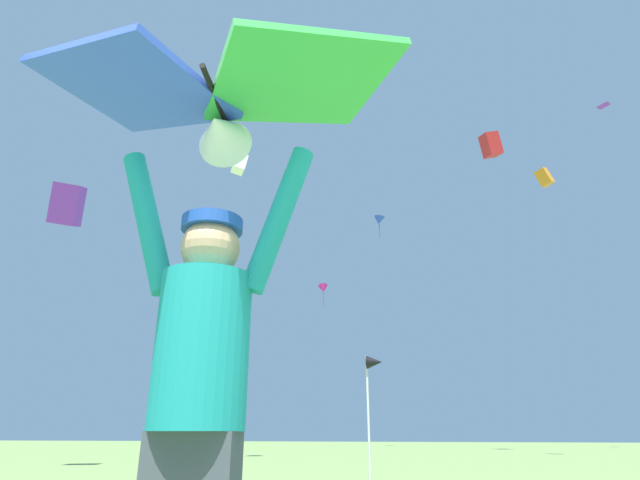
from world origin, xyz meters
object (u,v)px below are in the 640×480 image
at_px(held_stunt_kite, 218,99).
at_px(distant_kite_magenta_mid_left, 323,289).
at_px(distant_kite_purple_low_left, 603,105).
at_px(distant_kite_red_overhead_distant, 491,145).
at_px(marker_flag, 373,372).
at_px(kite_flyer_person, 199,396).
at_px(distant_kite_white_high_left, 240,164).
at_px(distant_kite_blue_high_right, 379,221).
at_px(distant_kite_orange_low_right, 544,177).
at_px(distant_kite_purple_mid_right, 67,205).

bearing_deg(held_stunt_kite, distant_kite_magenta_mid_left, 102.94).
relative_size(distant_kite_magenta_mid_left, distant_kite_purple_low_left, 1.97).
relative_size(distant_kite_red_overhead_distant, marker_flag, 0.75).
height_order(kite_flyer_person, distant_kite_white_high_left, distant_kite_white_high_left).
relative_size(distant_kite_magenta_mid_left, distant_kite_blue_high_right, 0.91).
height_order(distant_kite_orange_low_right, distant_kite_white_high_left, distant_kite_orange_low_right).
relative_size(held_stunt_kite, distant_kite_purple_mid_right, 1.14).
height_order(kite_flyer_person, distant_kite_purple_low_left, distant_kite_purple_low_left).
xyz_separation_m(distant_kite_red_overhead_distant, marker_flag, (-4.65, -17.47, -14.33)).
xyz_separation_m(distant_kite_white_high_left, distant_kite_blue_high_right, (3.10, 18.93, 5.05)).
height_order(distant_kite_purple_mid_right, distant_kite_magenta_mid_left, distant_kite_magenta_mid_left).
bearing_deg(distant_kite_purple_mid_right, distant_kite_white_high_left, 62.79).
distance_m(distant_kite_white_high_left, marker_flag, 12.91).
distance_m(distant_kite_orange_low_right, marker_flag, 16.30).
distance_m(kite_flyer_person, distant_kite_white_high_left, 18.88).
distance_m(kite_flyer_person, distant_kite_orange_low_right, 22.78).
relative_size(held_stunt_kite, distant_kite_white_high_left, 1.77).
height_order(distant_kite_orange_low_right, distant_kite_red_overhead_distant, distant_kite_red_overhead_distant).
bearing_deg(distant_kite_purple_low_left, distant_kite_white_high_left, -139.86).
bearing_deg(distant_kite_red_overhead_distant, distant_kite_purple_mid_right, -130.52).
xyz_separation_m(held_stunt_kite, distant_kite_purple_low_left, (12.19, 30.58, 19.10)).
height_order(distant_kite_magenta_mid_left, distant_kite_purple_low_left, distant_kite_purple_low_left).
distance_m(distant_kite_purple_mid_right, distant_kite_red_overhead_distant, 22.72).
relative_size(distant_kite_purple_mid_right, distant_kite_red_overhead_distant, 0.86).
bearing_deg(marker_flag, held_stunt_kite, -86.32).
bearing_deg(distant_kite_red_overhead_distant, kite_flyer_person, -99.42).
bearing_deg(held_stunt_kite, distant_kite_blue_high_right, 95.82).
distance_m(distant_kite_magenta_mid_left, distant_kite_blue_high_right, 6.76).
bearing_deg(distant_kite_white_high_left, held_stunt_kite, -66.14).
height_order(held_stunt_kite, marker_flag, held_stunt_kite).
xyz_separation_m(distant_kite_white_high_left, distant_kite_red_overhead_distant, (10.69, 10.36, 5.41)).
distance_m(held_stunt_kite, distant_kite_purple_mid_right, 14.06).
bearing_deg(held_stunt_kite, distant_kite_red_overhead_distant, 80.62).
xyz_separation_m(distant_kite_magenta_mid_left, distant_kite_white_high_left, (0.98, -17.94, 0.24)).
relative_size(distant_kite_magenta_mid_left, marker_flag, 0.77).
relative_size(kite_flyer_person, distant_kite_purple_low_left, 2.29).
bearing_deg(marker_flag, kite_flyer_person, -86.38).
relative_size(held_stunt_kite, distant_kite_red_overhead_distant, 0.99).
xyz_separation_m(kite_flyer_person, distant_kite_blue_high_right, (-3.42, 33.66, 14.89)).
bearing_deg(distant_kite_blue_high_right, distant_kite_purple_mid_right, -103.59).
distance_m(distant_kite_white_high_left, distant_kite_purple_low_left, 26.64).
height_order(held_stunt_kite, distant_kite_purple_mid_right, distant_kite_purple_mid_right).
height_order(kite_flyer_person, distant_kite_magenta_mid_left, distant_kite_magenta_mid_left).
xyz_separation_m(distant_kite_purple_mid_right, distant_kite_white_high_left, (2.78, 5.40, 3.87)).
height_order(distant_kite_purple_low_left, marker_flag, distant_kite_purple_low_left).
xyz_separation_m(distant_kite_red_overhead_distant, distant_kite_purple_low_left, (8.03, 5.43, 5.06)).
bearing_deg(distant_kite_purple_mid_right, distant_kite_magenta_mid_left, 85.60).
bearing_deg(kite_flyer_person, held_stunt_kite, -79.55).
bearing_deg(distant_kite_red_overhead_distant, held_stunt_kite, -99.38).
bearing_deg(distant_kite_white_high_left, distant_kite_orange_low_right, 22.15).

